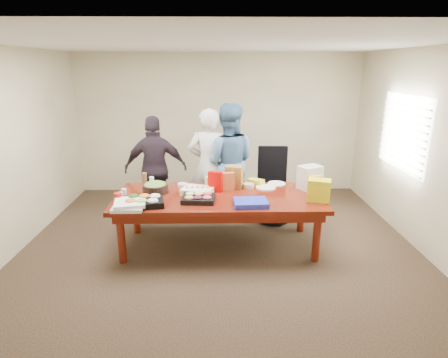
{
  "coord_description": "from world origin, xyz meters",
  "views": [
    {
      "loc": [
        -0.02,
        -4.72,
        2.43
      ],
      "look_at": [
        0.07,
        0.1,
        0.96
      ],
      "focal_mm": 29.51,
      "sensor_mm": 36.0,
      "label": 1
    }
  ],
  "objects_px": {
    "sheet_cake": "(198,190)",
    "salad_bowl": "(155,188)",
    "office_chair": "(274,187)",
    "conference_table": "(219,221)",
    "person_center": "(209,166)",
    "person_right": "(228,162)"
  },
  "relations": [
    {
      "from": "person_right",
      "to": "salad_bowl",
      "type": "xyz_separation_m",
      "value": [
        -1.04,
        -0.88,
        -0.14
      ]
    },
    {
      "from": "person_center",
      "to": "person_right",
      "type": "distance_m",
      "value": 0.31
    },
    {
      "from": "salad_bowl",
      "to": "office_chair",
      "type": "bearing_deg",
      "value": 22.45
    },
    {
      "from": "conference_table",
      "to": "person_center",
      "type": "bearing_deg",
      "value": 99.05
    },
    {
      "from": "sheet_cake",
      "to": "salad_bowl",
      "type": "height_order",
      "value": "salad_bowl"
    },
    {
      "from": "salad_bowl",
      "to": "person_center",
      "type": "bearing_deg",
      "value": 47.83
    },
    {
      "from": "office_chair",
      "to": "salad_bowl",
      "type": "distance_m",
      "value": 1.94
    },
    {
      "from": "sheet_cake",
      "to": "office_chair",
      "type": "bearing_deg",
      "value": 50.3
    },
    {
      "from": "office_chair",
      "to": "person_right",
      "type": "distance_m",
      "value": 0.84
    },
    {
      "from": "conference_table",
      "to": "sheet_cake",
      "type": "height_order",
      "value": "sheet_cake"
    },
    {
      "from": "conference_table",
      "to": "person_center",
      "type": "xyz_separation_m",
      "value": [
        -0.16,
        0.98,
        0.54
      ]
    },
    {
      "from": "person_center",
      "to": "sheet_cake",
      "type": "distance_m",
      "value": 0.88
    },
    {
      "from": "office_chair",
      "to": "conference_table",
      "type": "bearing_deg",
      "value": -131.13
    },
    {
      "from": "office_chair",
      "to": "person_center",
      "type": "bearing_deg",
      "value": 179.16
    },
    {
      "from": "office_chair",
      "to": "sheet_cake",
      "type": "bearing_deg",
      "value": -143.15
    },
    {
      "from": "conference_table",
      "to": "person_right",
      "type": "height_order",
      "value": "person_right"
    },
    {
      "from": "person_center",
      "to": "person_right",
      "type": "relative_size",
      "value": 0.96
    },
    {
      "from": "conference_table",
      "to": "office_chair",
      "type": "height_order",
      "value": "office_chair"
    },
    {
      "from": "person_center",
      "to": "salad_bowl",
      "type": "distance_m",
      "value": 1.1
    },
    {
      "from": "conference_table",
      "to": "sheet_cake",
      "type": "xyz_separation_m",
      "value": [
        -0.3,
        0.12,
        0.41
      ]
    },
    {
      "from": "person_right",
      "to": "salad_bowl",
      "type": "distance_m",
      "value": 1.37
    },
    {
      "from": "salad_bowl",
      "to": "person_right",
      "type": "bearing_deg",
      "value": 40.38
    }
  ]
}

